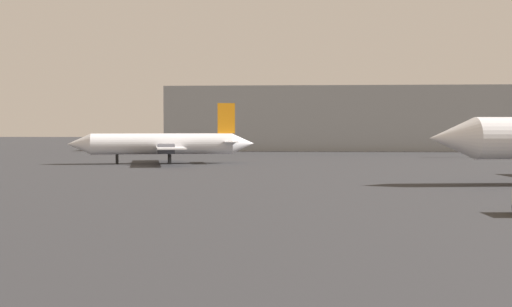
{
  "coord_description": "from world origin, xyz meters",
  "views": [
    {
      "loc": [
        2.67,
        -10.05,
        4.84
      ],
      "look_at": [
        -0.13,
        30.4,
        3.22
      ],
      "focal_mm": 47.23,
      "sensor_mm": 36.0,
      "label": 1
    }
  ],
  "objects": [
    {
      "name": "terminal_building",
      "position": [
        12.9,
        132.13,
        6.45
      ],
      "size": [
        75.32,
        21.58,
        12.91
      ],
      "primitive_type": "cube",
      "color": "#999EA3",
      "rests_on": "ground_plane"
    },
    {
      "name": "airplane_distant",
      "position": [
        -15.41,
        76.76,
        2.59
      ],
      "size": [
        24.18,
        18.45,
        7.96
      ],
      "rotation": [
        0.0,
        0.0,
        3.37
      ],
      "color": "white",
      "rests_on": "ground_plane"
    }
  ]
}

